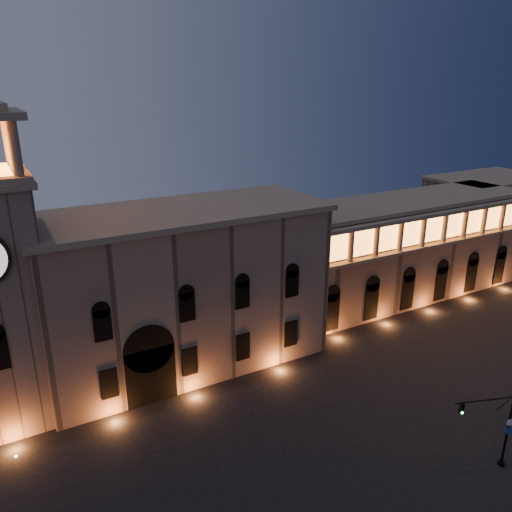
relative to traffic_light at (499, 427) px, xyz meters
The scene contains 5 objects.
ground 15.32m from the traffic_light, 156.57° to the left, with size 160.00×160.00×0.00m, color black.
government_building 32.32m from the traffic_light, 119.41° to the left, with size 30.80×12.80×17.60m.
colonnade_wing 35.21m from the traffic_light, 58.33° to the left, with size 40.60×11.50×14.50m.
secondary_building 57.18m from the traffic_light, 38.96° to the left, with size 20.00×12.00×14.00m, color #795F4E.
traffic_light is the anchor object (origin of this frame).
Camera 1 is at (-19.43, -25.33, 29.86)m, focal length 35.00 mm.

